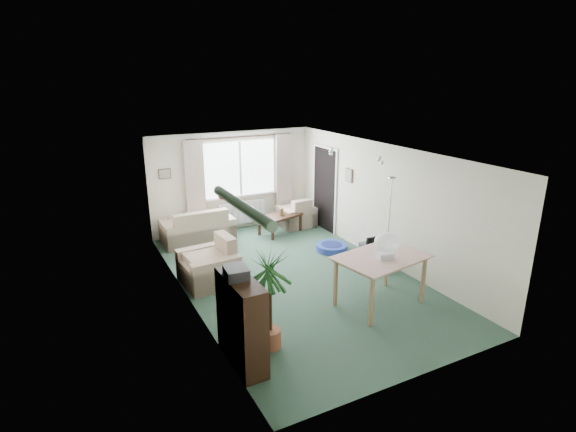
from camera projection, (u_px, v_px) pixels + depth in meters
name	position (u px, v px, depth m)	size (l,w,h in m)	color
ground	(295.00, 278.00, 8.47)	(6.50, 6.50, 0.00)	#2D4C3C
window	(240.00, 168.00, 10.83)	(1.80, 0.03, 1.30)	white
curtain_rod	(240.00, 137.00, 10.53)	(2.60, 0.03, 0.03)	black
curtain_left	(195.00, 184.00, 10.32)	(0.45, 0.08, 2.00)	beige
curtain_right	(284.00, 174.00, 11.32)	(0.45, 0.08, 2.00)	beige
radiator	(242.00, 212.00, 11.13)	(1.20, 0.10, 0.55)	white
doorway	(325.00, 190.00, 10.89)	(0.03, 0.95, 2.00)	black
pendant_lamp	(388.00, 242.00, 6.16)	(0.36, 0.36, 0.36)	white
tinsel_garland	(242.00, 206.00, 4.99)	(1.60, 1.60, 0.12)	#196626
bauble_cluster_a	(331.00, 149.00, 9.12)	(0.20, 0.20, 0.20)	silver
bauble_cluster_b	(380.00, 157.00, 8.24)	(0.20, 0.20, 0.20)	silver
wall_picture_back	(165.00, 174.00, 10.03)	(0.28, 0.03, 0.22)	brown
wall_picture_right	(349.00, 175.00, 9.88)	(0.03, 0.24, 0.30)	brown
sofa	(197.00, 225.00, 10.21)	(1.58, 0.84, 0.79)	beige
armchair_corner	(296.00, 212.00, 11.31)	(0.82, 0.77, 0.73)	beige
armchair_left	(208.00, 261.00, 8.16)	(0.97, 0.92, 0.87)	beige
coffee_table	(280.00, 224.00, 10.81)	(1.02, 0.57, 0.46)	black
photo_frame	(282.00, 212.00, 10.71)	(0.12, 0.02, 0.16)	brown
bookshelf	(241.00, 322.00, 5.83)	(0.33, 1.00, 1.22)	black
hifi_box	(236.00, 272.00, 5.66)	(0.28, 0.35, 0.14)	#333438
houseplant	(270.00, 300.00, 6.13)	(0.63, 0.63, 1.48)	#1E592F
dining_table	(380.00, 281.00, 7.41)	(1.34, 0.90, 0.84)	#A8785B
gift_box	(385.00, 256.00, 7.18)	(0.25, 0.18, 0.12)	silver
tv_cube	(374.00, 255.00, 9.01)	(0.43, 0.48, 0.43)	#3C3C41
pet_bed	(332.00, 247.00, 9.79)	(0.68, 0.68, 0.14)	navy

